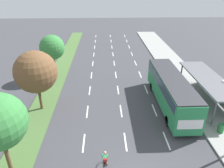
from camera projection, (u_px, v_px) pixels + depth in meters
median_strip at (59, 73)px, 30.89m from camera, size 2.60×52.00×0.12m
sidewalk_right at (177, 71)px, 31.54m from camera, size 4.50×52.00×0.15m
lane_divider_left at (91, 75)px, 30.20m from camera, size 0.14×49.00×0.01m
lane_divider_center at (116, 75)px, 30.33m from camera, size 0.14×49.00×0.01m
lane_divider_right at (140, 74)px, 30.46m from camera, size 0.14×49.00×0.01m
bus_shelter at (209, 87)px, 22.70m from camera, size 2.90×9.69×2.86m
bus at (171, 88)px, 22.04m from camera, size 2.54×11.29×3.37m
cyclist at (105, 163)px, 14.72m from camera, size 0.46×1.82×1.71m
median_tree_second at (36, 72)px, 20.34m from camera, size 4.15×4.15×6.22m
median_tree_third at (52, 48)px, 27.46m from camera, size 3.23×3.23×5.84m
trash_bin at (221, 128)px, 18.48m from camera, size 0.52×0.52×0.85m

